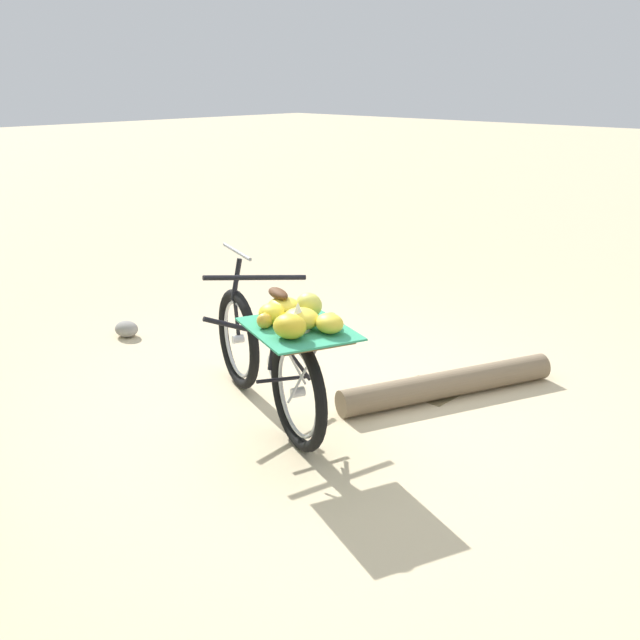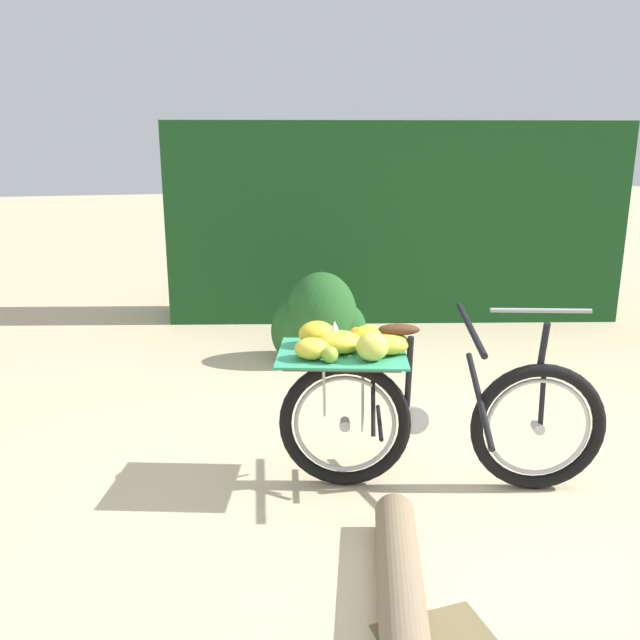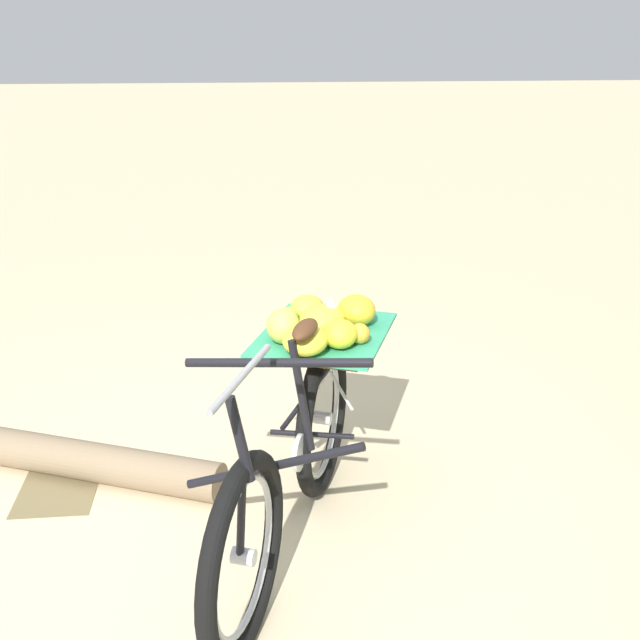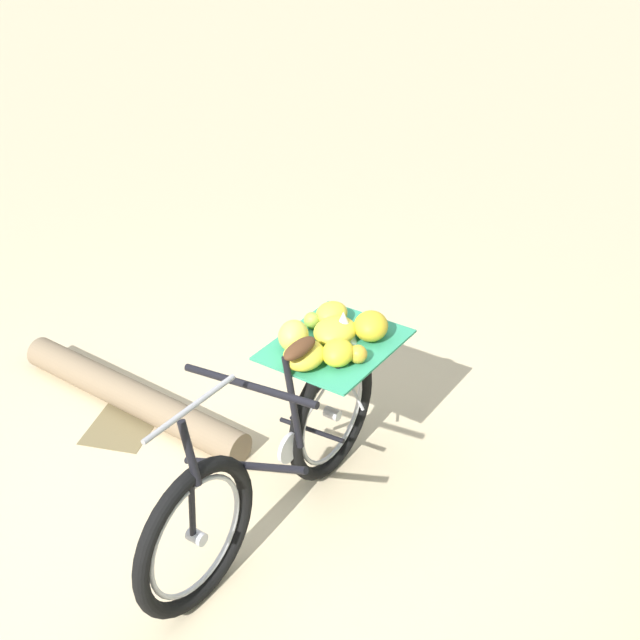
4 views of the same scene
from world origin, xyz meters
name	(u,v)px [view 4 (image 4 of 4)]	position (x,y,z in m)	size (l,w,h in m)	color
ground_plane	(245,511)	(0.00, 0.00, 0.00)	(60.00, 60.00, 0.00)	beige
bicycle	(290,426)	(-0.08, 0.22, 0.52)	(1.77, 0.97, 1.03)	black
fallen_log	(131,397)	(-0.66, -0.91, 0.09)	(0.19, 0.19, 1.69)	#7F6B51
leaf_litter_patch	(123,425)	(-0.51, -0.90, 0.00)	(0.44, 0.36, 0.01)	olive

